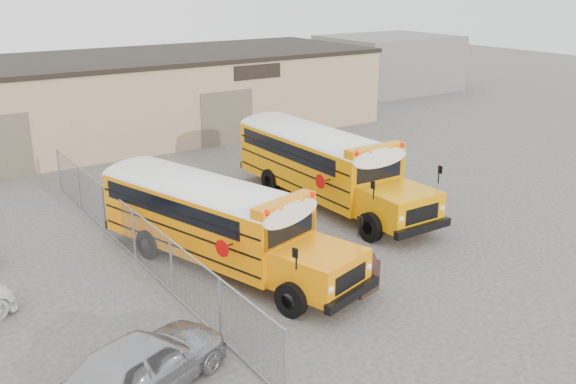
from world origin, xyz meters
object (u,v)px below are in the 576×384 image
school_bus_left (105,180)px  tarp_bundle (359,268)px  car_silver (143,364)px  school_bus_right (245,131)px

school_bus_left → tarp_bundle: 10.72m
school_bus_left → car_silver: size_ratio=2.35×
school_bus_left → school_bus_right: (8.22, 3.66, 0.12)m
school_bus_right → car_silver: school_bus_right is taller
car_silver → school_bus_left: bearing=-36.6°
tarp_bundle → car_silver: 7.28m
school_bus_right → tarp_bundle: (-3.90, -13.43, -1.05)m
school_bus_left → car_silver: (-2.88, -10.92, -0.93)m
school_bus_right → car_silver: (-11.10, -14.59, -1.05)m
tarp_bundle → car_silver: size_ratio=0.33×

